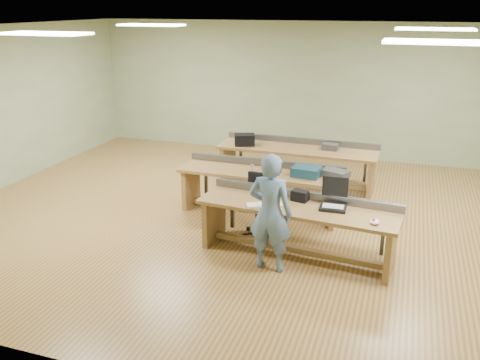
# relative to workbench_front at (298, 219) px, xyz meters

# --- Properties ---
(floor) EXTENTS (10.00, 10.00, 0.00)m
(floor) POSITION_rel_workbench_front_xyz_m (-0.95, 1.05, -0.55)
(floor) COLOR olive
(floor) RESTS_ON ground
(ceiling) EXTENTS (10.00, 10.00, 0.00)m
(ceiling) POSITION_rel_workbench_front_xyz_m (-0.95, 1.05, 2.45)
(ceiling) COLOR silver
(ceiling) RESTS_ON wall_back
(wall_back) EXTENTS (10.00, 0.04, 3.00)m
(wall_back) POSITION_rel_workbench_front_xyz_m (-0.95, 5.05, 0.95)
(wall_back) COLOR #9AA980
(wall_back) RESTS_ON floor
(wall_front) EXTENTS (10.00, 0.04, 3.00)m
(wall_front) POSITION_rel_workbench_front_xyz_m (-0.95, -2.95, 0.95)
(wall_front) COLOR #9AA980
(wall_front) RESTS_ON floor
(fluor_panels) EXTENTS (6.20, 3.50, 0.03)m
(fluor_panels) POSITION_rel_workbench_front_xyz_m (-0.95, 1.05, 2.42)
(fluor_panels) COLOR white
(fluor_panels) RESTS_ON ceiling
(workbench_front) EXTENTS (2.80, 0.98, 0.86)m
(workbench_front) POSITION_rel_workbench_front_xyz_m (0.00, 0.00, 0.00)
(workbench_front) COLOR olive
(workbench_front) RESTS_ON floor
(workbench_mid) EXTENTS (2.71, 0.74, 0.86)m
(workbench_mid) POSITION_rel_workbench_front_xyz_m (-0.91, 1.29, -0.00)
(workbench_mid) COLOR olive
(workbench_mid) RESTS_ON floor
(workbench_back) EXTENTS (3.03, 0.85, 0.86)m
(workbench_back) POSITION_rel_workbench_front_xyz_m (-0.64, 2.87, 0.01)
(workbench_back) COLOR olive
(workbench_back) RESTS_ON floor
(person) EXTENTS (0.61, 0.42, 1.60)m
(person) POSITION_rel_workbench_front_xyz_m (-0.26, -0.49, 0.25)
(person) COLOR slate
(person) RESTS_ON floor
(laptop_base) EXTENTS (0.36, 0.30, 0.04)m
(laptop_base) POSITION_rel_workbench_front_xyz_m (0.47, 0.02, 0.22)
(laptop_base) COLOR black
(laptop_base) RESTS_ON workbench_front
(laptop_screen) EXTENTS (0.35, 0.03, 0.27)m
(laptop_screen) POSITION_rel_workbench_front_xyz_m (0.46, 0.15, 0.47)
(laptop_screen) COLOR black
(laptop_screen) RESTS_ON laptop_base
(keyboard) EXTENTS (0.50, 0.35, 0.03)m
(keyboard) POSITION_rel_workbench_front_xyz_m (-0.43, -0.16, 0.21)
(keyboard) COLOR silver
(keyboard) RESTS_ON workbench_front
(trackball_mouse) EXTENTS (0.16, 0.18, 0.06)m
(trackball_mouse) POSITION_rel_workbench_front_xyz_m (1.04, -0.30, 0.23)
(trackball_mouse) COLOR white
(trackball_mouse) RESTS_ON workbench_front
(camera_bag) EXTENTS (0.25, 0.19, 0.15)m
(camera_bag) POSITION_rel_workbench_front_xyz_m (-0.02, 0.17, 0.27)
(camera_bag) COLOR black
(camera_bag) RESTS_ON workbench_front
(task_chair) EXTENTS (0.51, 0.51, 0.95)m
(task_chair) POSITION_rel_workbench_front_xyz_m (-0.70, 0.46, -0.21)
(task_chair) COLOR black
(task_chair) RESTS_ON floor
(parts_bin_teal) EXTENTS (0.47, 0.37, 0.15)m
(parts_bin_teal) POSITION_rel_workbench_front_xyz_m (-0.15, 1.26, 0.27)
(parts_bin_teal) COLOR #153545
(parts_bin_teal) RESTS_ON workbench_mid
(parts_bin_grey) EXTENTS (0.48, 0.39, 0.11)m
(parts_bin_grey) POSITION_rel_workbench_front_xyz_m (0.29, 1.37, 0.25)
(parts_bin_grey) COLOR #333436
(parts_bin_grey) RESTS_ON workbench_mid
(mug) EXTENTS (0.14, 0.14, 0.10)m
(mug) POSITION_rel_workbench_front_xyz_m (-0.61, 1.26, 0.25)
(mug) COLOR #333436
(mug) RESTS_ON workbench_mid
(drinks_can) EXTENTS (0.08, 0.08, 0.11)m
(drinks_can) POSITION_rel_workbench_front_xyz_m (-1.03, 1.22, 0.25)
(drinks_can) COLOR silver
(drinks_can) RESTS_ON workbench_mid
(storage_box_back) EXTENTS (0.45, 0.39, 0.22)m
(storage_box_back) POSITION_rel_workbench_front_xyz_m (-1.66, 2.73, 0.30)
(storage_box_back) COLOR black
(storage_box_back) RESTS_ON workbench_back
(tray_back) EXTENTS (0.31, 0.24, 0.12)m
(tray_back) POSITION_rel_workbench_front_xyz_m (-0.03, 2.92, 0.25)
(tray_back) COLOR #333436
(tray_back) RESTS_ON workbench_back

